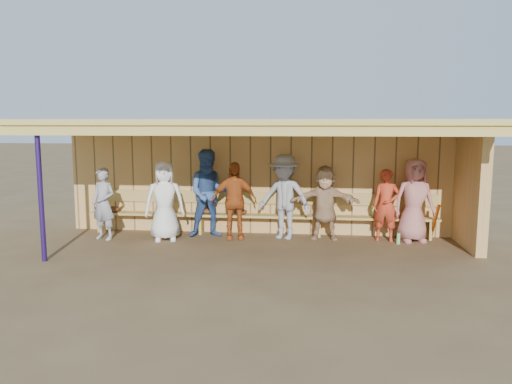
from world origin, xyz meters
The scene contains 12 objects.
ground centered at (0.00, 0.00, 0.00)m, with size 90.00×90.00×0.00m, color brown.
player_a centered at (-3.21, 0.33, 0.75)m, with size 0.55×0.36×1.51m, color #95949C.
player_b centered at (-1.92, 0.39, 0.83)m, with size 0.81×0.53×1.66m, color white.
player_c centered at (-1.05, 0.80, 0.94)m, with size 0.92×0.71×1.88m, color #365895.
player_d centered at (-0.50, 0.65, 0.81)m, with size 0.96×0.40×1.63m, color #B5521D.
player_e centered at (0.55, 0.81, 0.89)m, with size 1.16×0.66×1.79m, color #93939B.
player_f centered at (1.40, 0.81, 0.78)m, with size 1.45×0.46×1.56m, color tan.
player_g centered at (2.65, 0.81, 0.75)m, with size 0.55×0.36×1.50m, color #BC381E.
player_h centered at (3.21, 0.81, 0.86)m, with size 0.85×0.55×1.73m, color #B46B65.
dugout_structure centered at (0.39, 0.69, 1.69)m, with size 8.80×3.20×2.50m.
bench centered at (0.00, 1.12, 0.53)m, with size 7.60×0.34×0.93m.
dugout_equipment centered at (-0.68, 0.99, 0.49)m, with size 7.16×0.62×0.80m.
Camera 1 is at (1.08, -9.56, 2.46)m, focal length 35.00 mm.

